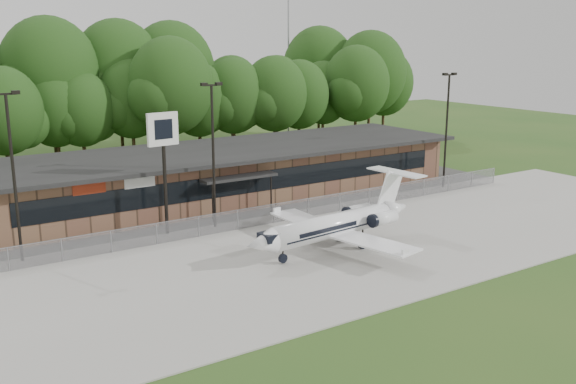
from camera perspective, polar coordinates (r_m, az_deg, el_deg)
ground at (r=36.17m, az=13.03°, el=-8.13°), size 160.00×160.00×0.00m
apron at (r=41.69m, az=5.07°, el=-4.84°), size 64.00×18.00×0.08m
parking_lot at (r=50.80m, az=-2.99°, el=-1.46°), size 50.00×9.00×0.06m
terminal at (r=54.09m, az=-5.41°, el=1.76°), size 41.00×11.65×4.30m
fence at (r=46.91m, az=-0.22°, el=-1.76°), size 46.00×0.04×1.52m
treeline at (r=69.68m, az=-12.60°, el=8.54°), size 72.00×12.00×15.00m
radio_mast at (r=84.92m, az=0.03°, el=13.06°), size 0.20×0.20×25.00m
light_pole_left at (r=40.60m, az=-23.28°, el=2.26°), size 1.55×0.30×10.23m
light_pole_mid at (r=44.64m, az=-6.68°, el=4.20°), size 1.55×0.30×10.23m
light_pole_right at (r=58.57m, az=13.94°, el=6.09°), size 1.55×0.30×10.23m
business_jet at (r=40.65m, az=4.43°, el=-2.98°), size 13.45×12.01×4.52m
pole_sign at (r=43.40m, az=-11.03°, el=4.37°), size 2.21×0.45×8.39m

